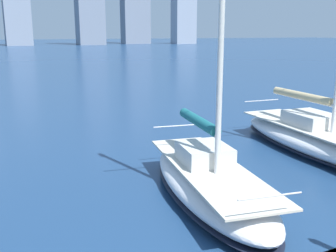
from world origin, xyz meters
TOP-DOWN VIEW (x-y plane):
  - sailboat_tan at (-7.15, -7.82)m, footprint 3.38×9.56m
  - sailboat_teal at (-0.65, -5.82)m, footprint 3.54×7.72m

SIDE VIEW (x-z plane):
  - sailboat_teal at x=-0.65m, z-range -4.31..5.54m
  - sailboat_tan at x=-7.15m, z-range -5.07..6.32m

